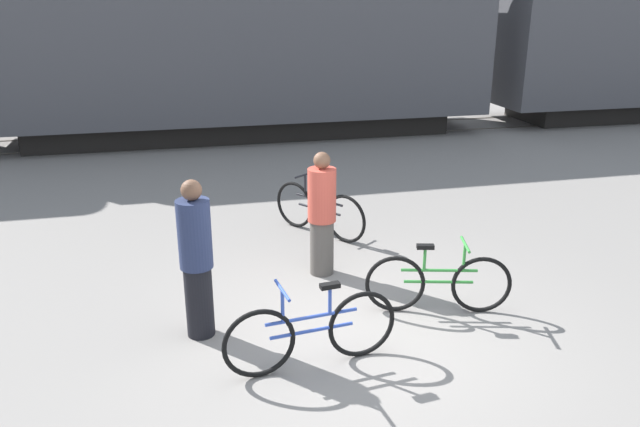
{
  "coord_description": "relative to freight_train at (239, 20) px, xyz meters",
  "views": [
    {
      "loc": [
        -1.79,
        -5.74,
        3.58
      ],
      "look_at": [
        -0.18,
        1.07,
        1.1
      ],
      "focal_mm": 35.0,
      "sensor_mm": 36.0,
      "label": 1
    }
  ],
  "objects": [
    {
      "name": "ground_plane",
      "position": [
        0.0,
        -10.62,
        -2.93
      ],
      "size": [
        80.0,
        80.0,
        0.0
      ],
      "primitive_type": "plane",
      "color": "gray"
    },
    {
      "name": "freight_train",
      "position": [
        0.0,
        0.0,
        0.0
      ],
      "size": [
        39.74,
        2.96,
        5.56
      ],
      "color": "black",
      "rests_on": "ground_plane"
    },
    {
      "name": "rail_near",
      "position": [
        0.0,
        -0.72,
        -2.93
      ],
      "size": [
        51.74,
        0.07,
        0.01
      ],
      "primitive_type": "cube",
      "color": "#4C4238",
      "rests_on": "ground_plane"
    },
    {
      "name": "rail_far",
      "position": [
        0.0,
        0.72,
        -2.93
      ],
      "size": [
        51.74,
        0.07,
        0.01
      ],
      "primitive_type": "cube",
      "color": "#4C4238",
      "rests_on": "ground_plane"
    },
    {
      "name": "bicycle_black",
      "position": [
        0.3,
        -7.46,
        -2.54
      ],
      "size": [
        1.1,
        1.47,
        0.93
      ],
      "color": "black",
      "rests_on": "ground_plane"
    },
    {
      "name": "bicycle_blue",
      "position": [
        -0.61,
        -11.02,
        -2.54
      ],
      "size": [
        1.82,
        0.46,
        0.92
      ],
      "color": "black",
      "rests_on": "ground_plane"
    },
    {
      "name": "bicycle_green",
      "position": [
        1.08,
        -10.24,
        -2.56
      ],
      "size": [
        1.67,
        0.54,
        0.88
      ],
      "color": "black",
      "rests_on": "ground_plane"
    },
    {
      "name": "person_in_navy",
      "position": [
        -1.67,
        -10.13,
        -2.04
      ],
      "size": [
        0.36,
        0.36,
        1.79
      ],
      "rotation": [
        0.0,
        0.0,
        6.05
      ],
      "color": "black",
      "rests_on": "ground_plane"
    },
    {
      "name": "person_in_red",
      "position": [
        0.01,
        -8.87,
        -2.1
      ],
      "size": [
        0.37,
        0.37,
        1.68
      ],
      "rotation": [
        0.0,
        0.0,
        1.44
      ],
      "color": "#514C47",
      "rests_on": "ground_plane"
    }
  ]
}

